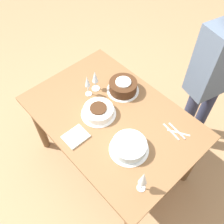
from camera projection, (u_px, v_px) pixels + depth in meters
ground_plane at (112, 160)px, 2.56m from camera, size 12.00×12.00×0.00m
dining_table at (112, 125)px, 2.04m from camera, size 1.36×0.93×0.77m
cake_center_white at (98, 111)px, 1.93m from camera, size 0.28×0.28×0.08m
cake_front_chocolate at (123, 87)px, 2.07m from camera, size 0.27×0.27×0.11m
cake_back_decorated at (129, 147)px, 1.74m from camera, size 0.28×0.28×0.08m
wine_glass_near at (87, 82)px, 1.98m from camera, size 0.06×0.06×0.20m
wine_glass_far at (95, 78)px, 2.02m from camera, size 0.07×0.07×0.20m
wine_glass_extra at (143, 179)px, 1.48m from camera, size 0.06×0.06×0.22m
fork_pile at (176, 132)px, 1.85m from camera, size 0.20×0.10×0.01m
napkin_stack at (76, 137)px, 1.82m from camera, size 0.14×0.17×0.02m
person_cutting at (215, 72)px, 2.01m from camera, size 0.31×0.44×1.54m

